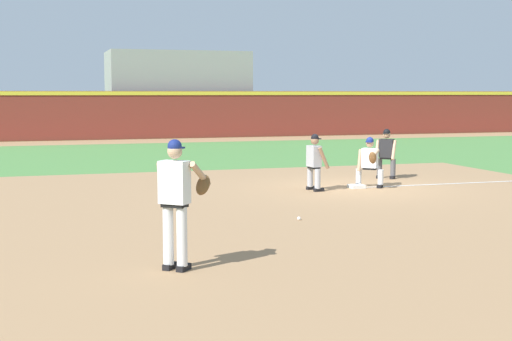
# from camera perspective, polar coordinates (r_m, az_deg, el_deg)

# --- Properties ---
(ground_plane) EXTENTS (160.00, 160.00, 0.00)m
(ground_plane) POSITION_cam_1_polar(r_m,az_deg,el_deg) (18.99, 8.04, -1.40)
(ground_plane) COLOR #518942
(infield_dirt_patch) EXTENTS (18.00, 18.00, 0.01)m
(infield_dirt_patch) POSITION_cam_1_polar(r_m,az_deg,el_deg) (14.47, 3.01, -3.70)
(infield_dirt_patch) COLOR #A87F56
(infield_dirt_patch) RESTS_ON ground
(warning_track_strip) EXTENTS (48.00, 3.20, 0.01)m
(warning_track_strip) POSITION_cam_1_polar(r_m,az_deg,el_deg) (37.97, -4.87, 2.44)
(warning_track_strip) COLOR #A87F56
(warning_track_strip) RESTS_ON ground
(first_base_bag) EXTENTS (0.38, 0.38, 0.09)m
(first_base_bag) POSITION_cam_1_polar(r_m,az_deg,el_deg) (18.98, 8.04, -1.26)
(first_base_bag) COLOR white
(first_base_bag) RESTS_ON ground
(baseball) EXTENTS (0.07, 0.07, 0.07)m
(baseball) POSITION_cam_1_polar(r_m,az_deg,el_deg) (14.08, 3.46, -3.85)
(baseball) COLOR white
(baseball) RESTS_ON ground
(pitcher) EXTENTS (0.85, 0.54, 1.86)m
(pitcher) POSITION_cam_1_polar(r_m,az_deg,el_deg) (10.04, -6.34, -2.06)
(pitcher) COLOR black
(pitcher) RESTS_ON ground
(first_baseman) EXTENTS (0.71, 1.09, 1.34)m
(first_baseman) POSITION_cam_1_polar(r_m,az_deg,el_deg) (19.05, 9.09, 0.83)
(first_baseman) COLOR black
(first_baseman) RESTS_ON ground
(baserunner) EXTENTS (0.49, 0.63, 1.46)m
(baserunner) POSITION_cam_1_polar(r_m,az_deg,el_deg) (18.26, 4.71, 0.84)
(baserunner) COLOR black
(baserunner) RESTS_ON ground
(umpire) EXTENTS (0.68, 0.66, 1.46)m
(umpire) POSITION_cam_1_polar(r_m,az_deg,el_deg) (21.15, 10.39, 1.50)
(umpire) COLOR black
(umpire) RESTS_ON ground
(outfield_wall) EXTENTS (48.00, 0.54, 2.60)m
(outfield_wall) POSITION_cam_1_polar(r_m,az_deg,el_deg) (39.86, -5.50, 4.60)
(outfield_wall) COLOR maroon
(outfield_wall) RESTS_ON ground
(stadium_seating_block) EXTENTS (8.09, 4.20, 4.90)m
(stadium_seating_block) POSITION_cam_1_polar(r_m,az_deg,el_deg) (42.69, -6.30, 6.16)
(stadium_seating_block) COLOR gray
(stadium_seating_block) RESTS_ON ground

